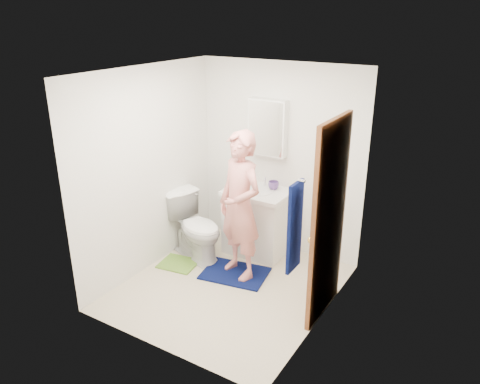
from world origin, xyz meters
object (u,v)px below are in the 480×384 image
object	(u,v)px
soap_dispenser	(240,180)
man	(240,206)
toilet	(196,227)
medicine_cabinet	(268,128)
towel	(295,227)
vanity_cabinet	(257,223)
toothbrush_cup	(273,185)

from	to	relation	value
soap_dispenser	man	xyz separation A→B (m)	(0.35, -0.58, -0.07)
toilet	medicine_cabinet	bearing A→B (deg)	-19.63
towel	man	distance (m)	1.42
soap_dispenser	man	size ratio (longest dim) A/B	0.12
toilet	man	distance (m)	0.86
medicine_cabinet	soap_dispenser	distance (m)	0.74
vanity_cabinet	man	distance (m)	0.79
towel	soap_dispenser	xyz separation A→B (m)	(-1.42, 1.45, -0.30)
toilet	toothbrush_cup	distance (m)	1.10
medicine_cabinet	toilet	distance (m)	1.52
medicine_cabinet	toothbrush_cup	size ratio (longest dim) A/B	5.21
medicine_cabinet	towel	size ratio (longest dim) A/B	0.87
towel	man	bearing A→B (deg)	140.77
toothbrush_cup	towel	bearing A→B (deg)	-57.48
vanity_cabinet	toilet	size ratio (longest dim) A/B	0.97
soap_dispenser	medicine_cabinet	bearing A→B (deg)	47.36
toothbrush_cup	man	distance (m)	0.75
soap_dispenser	toothbrush_cup	bearing A→B (deg)	23.01
medicine_cabinet	toilet	bearing A→B (deg)	-128.64
vanity_cabinet	toilet	xyz separation A→B (m)	(-0.59, -0.52, 0.01)
soap_dispenser	toothbrush_cup	xyz separation A→B (m)	(0.38, 0.16, -0.05)
vanity_cabinet	man	bearing A→B (deg)	-79.50
towel	toilet	world-z (taller)	towel
towel	soap_dispenser	size ratio (longest dim) A/B	3.91
soap_dispenser	towel	bearing A→B (deg)	-45.76
soap_dispenser	man	distance (m)	0.68
medicine_cabinet	soap_dispenser	size ratio (longest dim) A/B	3.42
vanity_cabinet	soap_dispenser	world-z (taller)	soap_dispenser
vanity_cabinet	toilet	world-z (taller)	toilet
vanity_cabinet	towel	distance (m)	2.08
toothbrush_cup	man	world-z (taller)	man
medicine_cabinet	towel	distance (m)	2.11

